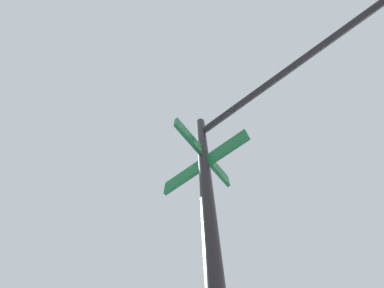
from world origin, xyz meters
TOP-DOWN VIEW (x-y plane):
  - traffic_signal_near at (-5.96, -6.44)m, footprint 2.65×2.74m

SIDE VIEW (x-z plane):
  - traffic_signal_near at x=-5.96m, z-range 1.12..6.38m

